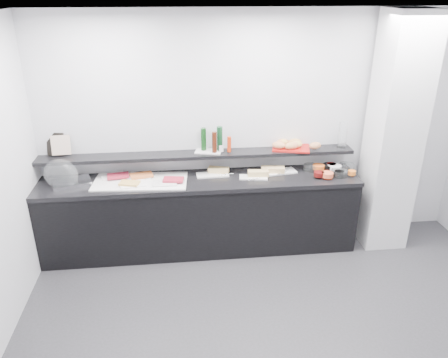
{
  "coord_description": "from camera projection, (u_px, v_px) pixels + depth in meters",
  "views": [
    {
      "loc": [
        -0.92,
        -2.8,
        2.9
      ],
      "look_at": [
        -0.45,
        1.45,
        1.0
      ],
      "focal_mm": 35.0,
      "sensor_mm": 36.0,
      "label": 1
    }
  ],
  "objects": [
    {
      "name": "bottle_green_a",
      "position": [
        204.0,
        139.0,
        4.99
      ],
      "size": [
        0.08,
        0.08,
        0.26
      ],
      "primitive_type": "cylinder",
      "rotation": [
        0.0,
        0.0,
        0.39
      ],
      "color": "#0E3612",
      "rests_on": "condiment_tray"
    },
    {
      "name": "bread_roll_s",
      "position": [
        294.0,
        145.0,
        5.03
      ],
      "size": [
        0.14,
        0.11,
        0.08
      ],
      "primitive_type": "ellipsoid",
      "rotation": [
        0.0,
        0.0,
        0.27
      ],
      "color": "#C17749",
      "rests_on": "bread_tray"
    },
    {
      "name": "wall_shelf",
      "position": [
        198.0,
        155.0,
        4.99
      ],
      "size": [
        3.6,
        0.25,
        0.04
      ],
      "primitive_type": "cube",
      "color": "black",
      "rests_on": "back_wall"
    },
    {
      "name": "carafe",
      "position": [
        343.0,
        135.0,
        5.1
      ],
      "size": [
        0.14,
        0.14,
        0.3
      ],
      "primitive_type": "cylinder",
      "rotation": [
        0.0,
        0.0,
        0.39
      ],
      "color": "white",
      "rests_on": "wall_shelf"
    },
    {
      "name": "fill_black_jam",
      "position": [
        331.0,
        166.0,
        5.17
      ],
      "size": [
        0.13,
        0.13,
        0.05
      ],
      "primitive_type": "cylinder",
      "rotation": [
        0.0,
        0.0,
        -0.15
      ],
      "color": "#5D0E0D",
      "rests_on": "bowl_black_jam"
    },
    {
      "name": "fill_glass_salmon",
      "position": [
        327.0,
        175.0,
        4.92
      ],
      "size": [
        0.13,
        0.13,
        0.05
      ],
      "primitive_type": "cylinder",
      "rotation": [
        0.0,
        0.0,
        0.01
      ],
      "color": "#E15D37",
      "rests_on": "bowl_glass_salmon"
    },
    {
      "name": "bread_roll_sw",
      "position": [
        290.0,
        146.0,
        5.02
      ],
      "size": [
        0.15,
        0.12,
        0.08
      ],
      "primitive_type": "ellipsoid",
      "rotation": [
        0.0,
        0.0,
        0.34
      ],
      "color": "#C6864B",
      "rests_on": "bread_tray"
    },
    {
      "name": "shaker_pepper",
      "position": [
        222.0,
        149.0,
        4.98
      ],
      "size": [
        0.04,
        0.04,
        0.07
      ],
      "primitive_type": "cylinder",
      "rotation": [
        0.0,
        0.0,
        0.05
      ],
      "color": "white",
      "rests_on": "condiment_tray"
    },
    {
      "name": "sandwich_food_left",
      "position": [
        219.0,
        170.0,
        5.05
      ],
      "size": [
        0.25,
        0.15,
        0.06
      ],
      "primitive_type": "cube",
      "rotation": [
        0.0,
        0.0,
        -0.29
      ],
      "color": "#E7C279",
      "rests_on": "sandwich_plate_left"
    },
    {
      "name": "bread_roll_se",
      "position": [
        315.0,
        146.0,
        5.03
      ],
      "size": [
        0.17,
        0.13,
        0.08
      ],
      "primitive_type": "ellipsoid",
      "rotation": [
        0.0,
        0.0,
        0.26
      ],
      "color": "#B57245",
      "rests_on": "bread_tray"
    },
    {
      "name": "shaker_salt",
      "position": [
        221.0,
        149.0,
        4.97
      ],
      "size": [
        0.04,
        0.04,
        0.07
      ],
      "primitive_type": "cylinder",
      "rotation": [
        0.0,
        0.0,
        0.27
      ],
      "color": "white",
      "rests_on": "condiment_tray"
    },
    {
      "name": "bottle_hot",
      "position": [
        229.0,
        144.0,
        4.95
      ],
      "size": [
        0.06,
        0.06,
        0.18
      ],
      "primitive_type": "cylinder",
      "rotation": [
        0.0,
        0.0,
        -0.43
      ],
      "color": "red",
      "rests_on": "condiment_tray"
    },
    {
      "name": "bowl_glass_fruit",
      "position": [
        310.0,
        167.0,
        5.15
      ],
      "size": [
        0.18,
        0.18,
        0.07
      ],
      "primitive_type": "cylinder",
      "rotation": [
        0.0,
        0.0,
        -0.15
      ],
      "color": "white",
      "rests_on": "counter_top"
    },
    {
      "name": "platter_cheese",
      "position": [
        133.0,
        184.0,
        4.74
      ],
      "size": [
        0.31,
        0.24,
        0.01
      ],
      "primitive_type": "cube",
      "rotation": [
        0.0,
        0.0,
        0.22
      ],
      "color": "white",
      "rests_on": "linen_runner"
    },
    {
      "name": "platter_meat_b",
      "position": [
        165.0,
        183.0,
        4.77
      ],
      "size": [
        0.27,
        0.18,
        0.01
      ],
      "primitive_type": "cube",
      "rotation": [
        0.0,
        0.0,
        -0.01
      ],
      "color": "silver",
      "rests_on": "linen_runner"
    },
    {
      "name": "fill_red_jam",
      "position": [
        319.0,
        174.0,
        4.94
      ],
      "size": [
        0.15,
        0.15,
        0.05
      ],
      "primitive_type": "cylinder",
      "rotation": [
        0.0,
        0.0,
        -0.41
      ],
      "color": "#4F0C0B",
      "rests_on": "bowl_red_jam"
    },
    {
      "name": "sandwich_plate_mid",
      "position": [
        253.0,
        177.0,
        4.95
      ],
      "size": [
        0.33,
        0.18,
        0.01
      ],
      "primitive_type": "cube",
      "rotation": [
        0.0,
        0.0,
        -0.15
      ],
      "color": "white",
      "rests_on": "counter_top"
    },
    {
      "name": "food_meat_a",
      "position": [
        118.0,
        176.0,
        4.91
      ],
      "size": [
        0.26,
        0.18,
        0.02
      ],
      "primitive_type": "cube",
      "rotation": [
        0.0,
        0.0,
        0.14
      ],
      "color": "maroon",
      "rests_on": "platter_meat_a"
    },
    {
      "name": "cloche_base",
      "position": [
        72.0,
        182.0,
        4.79
      ],
      "size": [
        0.47,
        0.38,
        0.04
      ],
      "primitive_type": "cube",
      "rotation": [
        0.0,
        0.0,
        0.32
      ],
      "color": "silver",
      "rests_on": "counter_top"
    },
    {
      "name": "bowl_black_fruit",
      "position": [
        339.0,
        174.0,
        4.97
      ],
      "size": [
        0.13,
        0.13,
        0.07
      ],
      "primitive_type": "cylinder",
      "rotation": [
        0.0,
        0.0,
        0.3
      ],
      "color": "black",
      "rests_on": "counter_top"
    },
    {
      "name": "fill_glass_cream",
      "position": [
        334.0,
        167.0,
        5.12
      ],
      "size": [
        0.17,
        0.17,
        0.05
      ],
      "primitive_type": "cylinder",
      "rotation": [
        0.0,
        0.0,
        -0.06
      ],
      "color": "silver",
      "rests_on": "bowl_glass_cream"
    },
    {
      "name": "bread_tray",
      "position": [
        291.0,
        148.0,
        5.11
      ],
      "size": [
        0.48,
        0.39,
        0.02
      ],
      "primitive_type": "cube",
      "rotation": [
        0.0,
        0.0,
        -0.24
      ],
      "color": "#A51411",
      "rests_on": "wall_shelf"
    },
    {
      "name": "tongs_right",
      "position": [
        282.0,
        173.0,
        5.04
      ],
      "size": [
        0.14,
        0.09,
        0.01
      ],
      "primitive_type": "cylinder",
      "rotation": [
        0.0,
        1.57,
        0.54
      ],
      "color": "silver",
      "rests_on": "sandwich_plate_right"
    },
    {
      "name": "bread_roll_ne",
      "position": [
        295.0,
        142.0,
        5.14
      ],
      "size": [
        0.16,
        0.1,
        0.08
      ],
      "primitive_type": "ellipsoid",
      "rotation": [
        0.0,
        0.0,
        -0.0
      ],
      "color": "#B88346",
      "rests_on": "bread_tray"
    },
    {
      "name": "platter_salmon",
      "position": [
        141.0,
        176.0,
        4.96
      ],
      "size": [
        0.29,
        0.21,
        0.01
      ],
      "primitive_type": "cube",
      "rotation": [
        0.0,
        0.0,
        -0.14
      ],
      "color": "silver",
      "rests_on": "linen_runner"
    },
    {
      "name": "bread_roll_n",
      "position": [
        283.0,
        142.0,
        5.14
      ],
      "size": [
        0.17,
        0.12,
        0.08
      ],
      "primitive_type": "ellipsoid",
      "rotation": [
        0.0,
        0.0,
        0.13
      ],
      "color": "#BD7548",
      "rests_on": "bread_tray"
    },
    {
      "name": "counter_top",
      "position": [
        200.0,
        181.0,
        4.93
      ],
      "size": [
        3.62,
        0.62,
        0.05
      ],
      "primitive_type": "cube",
      "color": "black",
      "rests_on": "buffet_cabinet"
    },
    {
      "name": "bowl_glass_salmon",
      "position": [
        339.0,
        173.0,
        4.99
      ],
      "size": [
        0.24,
        0.24,
        0.07
      ],
      "primitive_type": "cylinder",
      "rotation": [
        0.0,
        0.0,
        -0.4
      ],
      "color": "silver",
      "rests_on": "counter_top"
    },
    {
      "name": "sandwich_food_right",
      "position": [
        273.0,
        170.0,
        5.06
      ],
      "size": [
        0.28,
        0.15,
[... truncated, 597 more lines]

